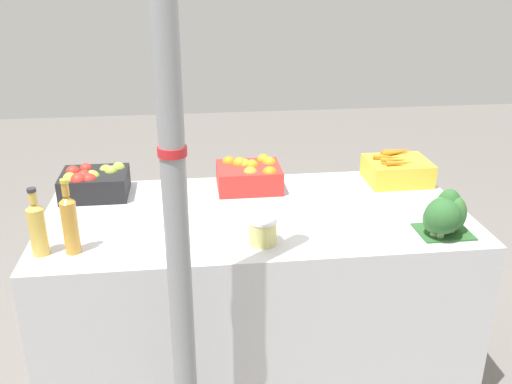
% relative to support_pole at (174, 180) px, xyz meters
% --- Properties ---
extents(ground_plane, '(10.00, 10.00, 0.00)m').
position_rel_support_pole_xyz_m(ground_plane, '(0.34, 0.67, -1.25)').
color(ground_plane, slate).
extents(market_table, '(1.92, 0.93, 0.82)m').
position_rel_support_pole_xyz_m(market_table, '(0.34, 0.67, -0.84)').
color(market_table, silver).
rests_on(market_table, ground_plane).
extents(support_pole, '(0.09, 0.09, 2.50)m').
position_rel_support_pole_xyz_m(support_pole, '(0.00, 0.00, 0.00)').
color(support_pole, gray).
rests_on(support_pole, ground_plane).
extents(apple_crate, '(0.31, 0.26, 0.15)m').
position_rel_support_pole_xyz_m(apple_crate, '(-0.42, 0.96, -0.36)').
color(apple_crate, black).
rests_on(apple_crate, market_table).
extents(orange_crate, '(0.31, 0.26, 0.15)m').
position_rel_support_pole_xyz_m(orange_crate, '(0.35, 0.97, -0.36)').
color(orange_crate, red).
rests_on(orange_crate, market_table).
extents(carrot_crate, '(0.31, 0.26, 0.15)m').
position_rel_support_pole_xyz_m(carrot_crate, '(1.11, 0.97, -0.37)').
color(carrot_crate, gold).
rests_on(carrot_crate, market_table).
extents(broccoli_pile, '(0.22, 0.21, 0.19)m').
position_rel_support_pole_xyz_m(broccoli_pile, '(1.09, 0.35, -0.34)').
color(broccoli_pile, '#2D602D').
rests_on(broccoli_pile, market_table).
extents(juice_bottle_golden, '(0.07, 0.07, 0.28)m').
position_rel_support_pole_xyz_m(juice_bottle_golden, '(-0.54, 0.38, -0.31)').
color(juice_bottle_golden, gold).
rests_on(juice_bottle_golden, market_table).
extents(juice_bottle_amber, '(0.06, 0.06, 0.31)m').
position_rel_support_pole_xyz_m(juice_bottle_amber, '(-0.42, 0.38, -0.30)').
color(juice_bottle_amber, gold).
rests_on(juice_bottle_amber, market_table).
extents(pickle_jar, '(0.12, 0.12, 0.11)m').
position_rel_support_pole_xyz_m(pickle_jar, '(0.33, 0.36, -0.38)').
color(pickle_jar, '#D1CC75').
rests_on(pickle_jar, market_table).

